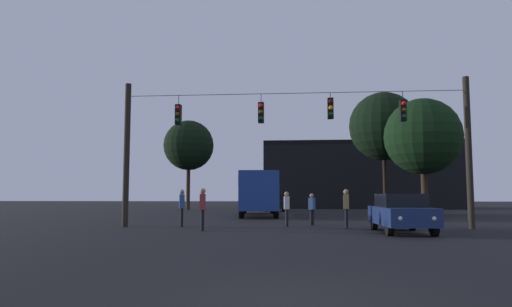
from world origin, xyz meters
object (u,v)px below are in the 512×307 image
pedestrian_near_bus (346,206)px  tree_behind_building (423,137)px  car_near_right (401,212)px  pedestrian_crossing_center (312,207)px  pedestrian_crossing_left (203,207)px  tree_right_far (384,126)px  tree_left_silhouette (189,146)px  city_bus (259,190)px  pedestrian_trailing (287,207)px  car_far_left (275,203)px  pedestrian_crossing_right (182,206)px

pedestrian_near_bus → tree_behind_building: bearing=62.6°
car_near_right → pedestrian_crossing_center: size_ratio=2.82×
pedestrian_crossing_left → tree_right_far: tree_right_far is taller
car_near_right → pedestrian_crossing_left: pedestrian_crossing_left is taller
car_near_right → tree_left_silhouette: bearing=118.6°
pedestrian_crossing_center → tree_left_silhouette: (-11.63, 23.19, 5.68)m
pedestrian_crossing_center → tree_left_silhouette: tree_left_silhouette is taller
city_bus → pedestrian_trailing: bearing=-79.0°
car_far_left → pedestrian_crossing_right: pedestrian_crossing_right is taller
pedestrian_crossing_right → tree_right_far: size_ratio=0.17×
pedestrian_trailing → tree_behind_building: (9.99, 13.21, 4.92)m
pedestrian_crossing_right → tree_left_silhouette: tree_left_silhouette is taller
city_bus → pedestrian_crossing_left: 14.62m
pedestrian_crossing_left → pedestrian_crossing_center: size_ratio=1.13×
car_near_right → tree_right_far: tree_right_far is taller
tree_right_far → pedestrian_crossing_center: bearing=-111.9°
tree_left_silhouette → car_near_right: bearing=-61.4°
pedestrian_near_bus → tree_behind_building: (7.31, 14.10, 4.86)m
pedestrian_crossing_left → pedestrian_trailing: bearing=42.0°
car_near_right → pedestrian_crossing_right: 9.79m
car_near_right → pedestrian_crossing_left: bearing=178.3°
car_near_right → pedestrian_crossing_center: pedestrian_crossing_center is taller
city_bus → tree_left_silhouette: tree_left_silhouette is taller
car_near_right → tree_behind_building: size_ratio=0.50×
car_near_right → pedestrian_crossing_right: bearing=164.3°
car_far_left → pedestrian_trailing: size_ratio=2.67×
tree_behind_building → pedestrian_crossing_center: bearing=-125.5°
pedestrian_crossing_center → pedestrian_trailing: 1.53m
pedestrian_crossing_right → pedestrian_near_bus: same height
pedestrian_crossing_left → city_bus: bearing=85.4°
pedestrian_crossing_left → pedestrian_crossing_center: (4.63, 3.99, -0.13)m
pedestrian_crossing_center → tree_left_silhouette: bearing=116.6°
pedestrian_crossing_center → tree_behind_building: size_ratio=0.18×
pedestrian_trailing → tree_behind_building: size_ratio=0.19×
car_near_right → pedestrian_trailing: pedestrian_trailing is taller
city_bus → car_far_left: (0.78, 9.66, -1.07)m
car_near_right → tree_left_silhouette: size_ratio=0.48×
tree_left_silhouette → tree_right_far: tree_right_far is taller
car_near_right → city_bus: bearing=114.6°
pedestrian_near_bus → car_far_left: bearing=100.6°
pedestrian_crossing_center → tree_right_far: (6.78, 16.85, 6.46)m
car_near_right → tree_left_silhouette: tree_left_silhouette is taller
car_far_left → tree_left_silhouette: 11.05m
pedestrian_crossing_right → pedestrian_near_bus: (7.56, -0.24, 0.00)m
car_far_left → tree_right_far: bearing=-19.6°
tree_left_silhouette → tree_right_far: 19.49m
pedestrian_crossing_left → tree_behind_building: 21.63m
car_far_left → tree_behind_building: tree_behind_building is taller
pedestrian_crossing_left → tree_right_far: size_ratio=0.17×
city_bus → pedestrian_trailing: (2.24, -11.48, -0.94)m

